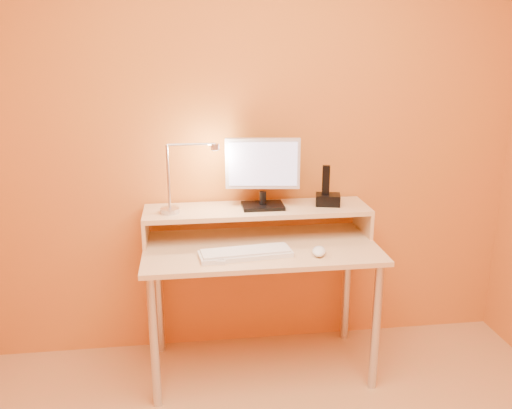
{
  "coord_description": "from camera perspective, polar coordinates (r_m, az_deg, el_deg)",
  "views": [
    {
      "loc": [
        -0.36,
        -1.36,
        1.7
      ],
      "look_at": [
        -0.03,
        1.13,
        0.96
      ],
      "focal_mm": 37.35,
      "sensor_mm": 36.0,
      "label": 1
    }
  ],
  "objects": [
    {
      "name": "lamp_bulb",
      "position": [
        2.71,
        -4.4,
        5.86
      ],
      "size": [
        0.03,
        0.03,
        0.0
      ],
      "primitive_type": "cylinder",
      "color": "#FFEAC6",
      "rests_on": "lamp_head"
    },
    {
      "name": "remote_control",
      "position": [
        2.59,
        -3.67,
        -5.58
      ],
      "size": [
        0.07,
        0.17,
        0.02
      ],
      "primitive_type": "cube",
      "rotation": [
        0.0,
        0.0,
        -0.15
      ],
      "color": "silver",
      "rests_on": "desk_lower"
    },
    {
      "name": "phone_handset",
      "position": [
        2.87,
        7.5,
        2.62
      ],
      "size": [
        0.04,
        0.03,
        0.16
      ],
      "primitive_type": "cube",
      "rotation": [
        0.0,
        0.0,
        -0.23
      ],
      "color": "black",
      "rests_on": "phone_dock"
    },
    {
      "name": "desk_leg_fr",
      "position": [
        2.82,
        12.71,
        -12.72
      ],
      "size": [
        0.04,
        0.04,
        0.69
      ],
      "primitive_type": "cylinder",
      "color": "silver",
      "rests_on": "floor"
    },
    {
      "name": "lamp_arm",
      "position": [
        2.7,
        -6.97,
        6.42
      ],
      "size": [
        0.24,
        0.01,
        0.01
      ],
      "primitive_type": "cylinder",
      "rotation": [
        0.0,
        1.57,
        0.0
      ],
      "color": "silver",
      "rests_on": "lamp_post"
    },
    {
      "name": "phone_led",
      "position": [
        2.87,
        8.83,
        0.27
      ],
      "size": [
        0.01,
        0.0,
        0.04
      ],
      "primitive_type": "cube",
      "color": "#292AFC",
      "rests_on": "phone_dock"
    },
    {
      "name": "lamp_base",
      "position": [
        2.78,
        -9.2,
        -0.63
      ],
      "size": [
        0.1,
        0.1,
        0.02
      ],
      "primitive_type": "cylinder",
      "color": "silver",
      "rests_on": "desk_shelf"
    },
    {
      "name": "keyboard",
      "position": [
        2.62,
        -1.13,
        -5.31
      ],
      "size": [
        0.47,
        0.19,
        0.02
      ],
      "primitive_type": "cube",
      "rotation": [
        0.0,
        0.0,
        0.11
      ],
      "color": "silver",
      "rests_on": "desk_lower"
    },
    {
      "name": "wall_back",
      "position": [
        2.92,
        -0.32,
        7.59
      ],
      "size": [
        3.0,
        0.04,
        2.5
      ],
      "primitive_type": "cube",
      "color": "#C86528",
      "rests_on": "floor"
    },
    {
      "name": "shelf_riser_right",
      "position": [
        3.0,
        11.39,
        -1.59
      ],
      "size": [
        0.02,
        0.3,
        0.14
      ],
      "primitive_type": "cube",
      "color": "tan",
      "rests_on": "desk_lower"
    },
    {
      "name": "monitor_neck",
      "position": [
        2.83,
        0.74,
        0.71
      ],
      "size": [
        0.04,
        0.04,
        0.07
      ],
      "primitive_type": "cylinder",
      "color": "black",
      "rests_on": "monitor_foot"
    },
    {
      "name": "monitor_panel",
      "position": [
        2.79,
        0.72,
        4.42
      ],
      "size": [
        0.39,
        0.09,
        0.27
      ],
      "primitive_type": "cube",
      "rotation": [
        0.0,
        0.0,
        -0.14
      ],
      "color": "silver",
      "rests_on": "monitor_neck"
    },
    {
      "name": "desk_leg_bl",
      "position": [
        3.11,
        -10.38,
        -9.63
      ],
      "size": [
        0.04,
        0.04,
        0.69
      ],
      "primitive_type": "cylinder",
      "color": "silver",
      "rests_on": "floor"
    },
    {
      "name": "desk_shelf",
      "position": [
        2.84,
        0.13,
        -0.58
      ],
      "size": [
        1.2,
        0.3,
        0.02
      ],
      "primitive_type": "cube",
      "color": "tan",
      "rests_on": "desk_lower"
    },
    {
      "name": "monitor_back",
      "position": [
        2.81,
        0.65,
        4.52
      ],
      "size": [
        0.35,
        0.06,
        0.23
      ],
      "primitive_type": "cube",
      "rotation": [
        0.0,
        0.0,
        -0.14
      ],
      "color": "black",
      "rests_on": "monitor_panel"
    },
    {
      "name": "monitor_foot",
      "position": [
        2.84,
        0.73,
        -0.15
      ],
      "size": [
        0.22,
        0.16,
        0.02
      ],
      "primitive_type": "cube",
      "color": "black",
      "rests_on": "desk_shelf"
    },
    {
      "name": "desk_lower",
      "position": [
        2.75,
        0.54,
        -4.68
      ],
      "size": [
        1.2,
        0.6,
        0.02
      ],
      "primitive_type": "cube",
      "color": "tan",
      "rests_on": "floor"
    },
    {
      "name": "desk_leg_fl",
      "position": [
        2.67,
        -10.84,
        -14.34
      ],
      "size": [
        0.04,
        0.04,
        0.69
      ],
      "primitive_type": "cylinder",
      "color": "silver",
      "rests_on": "floor"
    },
    {
      "name": "desk_leg_br",
      "position": [
        3.24,
        9.68,
        -8.51
      ],
      "size": [
        0.04,
        0.04,
        0.69
      ],
      "primitive_type": "cylinder",
      "color": "silver",
      "rests_on": "floor"
    },
    {
      "name": "lamp_post",
      "position": [
        2.74,
        -9.37,
        2.92
      ],
      "size": [
        0.01,
        0.01,
        0.33
      ],
      "primitive_type": "cylinder",
      "color": "silver",
      "rests_on": "lamp_base"
    },
    {
      "name": "shelf_riser_left",
      "position": [
        2.85,
        -11.74,
        -2.57
      ],
      "size": [
        0.02,
        0.3,
        0.14
      ],
      "primitive_type": "cube",
      "color": "tan",
      "rests_on": "desk_lower"
    },
    {
      "name": "phone_dock",
      "position": [
        2.9,
        7.7,
        0.52
      ],
      "size": [
        0.15,
        0.13,
        0.06
      ],
      "primitive_type": "cube",
      "rotation": [
        0.0,
        0.0,
        -0.23
      ],
      "color": "black",
      "rests_on": "desk_shelf"
    },
    {
      "name": "lamp_head",
      "position": [
        2.71,
        -4.41,
        6.19
      ],
      "size": [
        0.04,
        0.04,
        0.03
      ],
      "primitive_type": "cylinder",
      "color": "silver",
      "rests_on": "lamp_arm"
    },
    {
      "name": "monitor_screen",
      "position": [
        2.77,
        0.78,
        4.34
      ],
      "size": [
        0.35,
        0.05,
        0.23
      ],
      "primitive_type": "cube",
      "rotation": [
        0.0,
        0.0,
        -0.14
      ],
      "color": "#C5C6FC",
      "rests_on": "monitor_panel"
    },
    {
      "name": "mouse",
      "position": [
        2.64,
        6.77,
        -4.99
      ],
      "size": [
        0.1,
        0.13,
        0.04
      ],
      "primitive_type": "ellipsoid",
      "rotation": [
        0.0,
        0.0,
        -0.29
      ],
      "color": "white",
      "rests_on": "desk_lower"
    }
  ]
}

